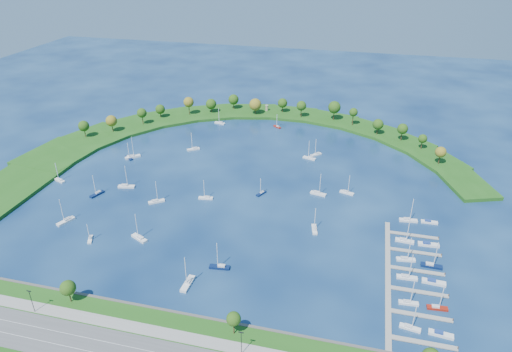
% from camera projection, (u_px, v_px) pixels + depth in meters
% --- Properties ---
extents(ground, '(700.00, 700.00, 0.00)m').
position_uv_depth(ground, '(245.00, 185.00, 258.58)').
color(ground, '#071C42').
rests_on(ground, ground).
extents(breakwater, '(286.74, 247.64, 2.00)m').
position_uv_depth(breakwater, '(198.00, 142.00, 309.74)').
color(breakwater, '#1B4E15').
rests_on(breakwater, ground).
extents(breakwater_trees, '(238.74, 89.13, 14.68)m').
position_uv_depth(breakwater_trees, '(257.00, 112.00, 334.98)').
color(breakwater_trees, '#382314').
rests_on(breakwater_trees, breakwater).
extents(harbor_tower, '(2.60, 2.60, 4.58)m').
position_uv_depth(harbor_tower, '(267.00, 108.00, 360.34)').
color(harbor_tower, gray).
rests_on(harbor_tower, breakwater).
extents(dock_system, '(24.28, 82.00, 1.60)m').
position_uv_depth(dock_system, '(406.00, 279.00, 187.92)').
color(dock_system, gray).
rests_on(dock_system, ground).
extents(moored_boat_0, '(6.58, 5.62, 10.00)m').
position_uv_depth(moored_boat_0, '(277.00, 126.00, 335.23)').
color(moored_boat_0, maroon).
rests_on(moored_boat_0, ground).
extents(moored_boat_1, '(5.93, 9.44, 13.47)m').
position_uv_depth(moored_boat_1, '(66.00, 221.00, 225.10)').
color(moored_boat_1, white).
rests_on(moored_boat_1, ground).
extents(moored_boat_2, '(8.04, 4.92, 11.45)m').
position_uv_depth(moored_boat_2, '(60.00, 180.00, 262.30)').
color(moored_boat_2, white).
rests_on(moored_boat_2, ground).
extents(moored_boat_3, '(4.78, 6.95, 10.02)m').
position_uv_depth(moored_boat_3, '(261.00, 193.00, 249.32)').
color(moored_boat_3, '#0A1941').
rests_on(moored_boat_3, ground).
extents(moored_boat_4, '(8.99, 3.43, 12.90)m').
position_uv_depth(moored_boat_4, '(220.00, 266.00, 194.14)').
color(moored_boat_4, '#0A1941').
rests_on(moored_boat_4, ground).
extents(moored_boat_5, '(8.17, 4.31, 11.57)m').
position_uv_depth(moored_boat_5, '(347.00, 192.00, 249.96)').
color(moored_boat_5, white).
rests_on(moored_boat_5, ground).
extents(moored_boat_6, '(9.35, 6.38, 13.48)m').
position_uv_depth(moored_boat_6, '(139.00, 238.00, 212.48)').
color(moored_boat_6, white).
rests_on(moored_boat_6, ground).
extents(moored_boat_7, '(3.97, 8.48, 12.02)m').
position_uv_depth(moored_boat_7, '(314.00, 229.00, 218.92)').
color(moored_boat_7, white).
rests_on(moored_boat_7, ground).
extents(moored_boat_8, '(8.33, 7.03, 12.61)m').
position_uv_depth(moored_boat_8, '(156.00, 201.00, 241.63)').
color(moored_boat_8, white).
rests_on(moored_boat_8, ground).
extents(moored_boat_9, '(8.11, 6.71, 12.21)m').
position_uv_depth(moored_boat_9, '(193.00, 149.00, 300.34)').
color(moored_boat_9, white).
rests_on(moored_boat_9, ground).
extents(moored_boat_10, '(9.56, 4.48, 13.56)m').
position_uv_depth(moored_boat_10, '(126.00, 186.00, 255.95)').
color(moored_boat_10, white).
rests_on(moored_boat_10, ground).
extents(moored_boat_11, '(8.01, 3.35, 11.42)m').
position_uv_depth(moored_boat_11, '(206.00, 197.00, 244.98)').
color(moored_boat_11, white).
rests_on(moored_boat_11, ground).
extents(moored_boat_12, '(8.60, 4.41, 12.17)m').
position_uv_depth(moored_boat_12, '(309.00, 158.00, 288.30)').
color(moored_boat_12, white).
rests_on(moored_boat_12, ground).
extents(moored_boat_13, '(7.12, 6.94, 11.42)m').
position_uv_depth(moored_boat_13, '(316.00, 154.00, 293.07)').
color(moored_boat_13, white).
rests_on(moored_boat_13, ground).
extents(moored_boat_14, '(9.11, 4.31, 12.91)m').
position_uv_depth(moored_boat_14, '(318.00, 193.00, 248.98)').
color(moored_boat_14, white).
rests_on(moored_boat_14, ground).
extents(moored_boat_15, '(7.10, 6.29, 10.94)m').
position_uv_depth(moored_boat_15, '(129.00, 157.00, 288.90)').
color(moored_boat_15, '#0A1941').
rests_on(moored_boat_15, ground).
extents(moored_boat_16, '(8.49, 3.91, 12.05)m').
position_uv_depth(moored_boat_16, '(220.00, 123.00, 341.66)').
color(moored_boat_16, white).
rests_on(moored_boat_16, ground).
extents(moored_boat_17, '(5.19, 8.83, 12.53)m').
position_uv_depth(moored_boat_17, '(97.00, 193.00, 248.63)').
color(moored_boat_17, '#0A1941').
rests_on(moored_boat_17, ground).
extents(moored_boat_18, '(8.75, 8.68, 14.16)m').
position_uv_depth(moored_boat_18, '(133.00, 156.00, 289.77)').
color(moored_boat_18, white).
rests_on(moored_boat_18, ground).
extents(moored_boat_19, '(4.22, 6.50, 9.31)m').
position_uv_depth(moored_boat_19, '(90.00, 239.00, 211.95)').
color(moored_boat_19, white).
rests_on(moored_boat_19, ground).
extents(moored_boat_20, '(3.03, 9.87, 14.39)m').
position_uv_depth(moored_boat_20, '(188.00, 283.00, 184.94)').
color(moored_boat_20, white).
rests_on(moored_boat_20, ground).
extents(docked_boat_0, '(7.74, 3.35, 11.02)m').
position_uv_depth(docked_boat_0, '(410.00, 327.00, 164.34)').
color(docked_boat_0, white).
rests_on(docked_boat_0, ground).
extents(docked_boat_1, '(8.73, 3.26, 1.74)m').
position_uv_depth(docked_boat_1, '(441.00, 334.00, 161.78)').
color(docked_boat_1, white).
rests_on(docked_boat_1, ground).
extents(docked_boat_2, '(7.61, 2.60, 11.01)m').
position_uv_depth(docked_boat_2, '(408.00, 302.00, 175.40)').
color(docked_boat_2, white).
rests_on(docked_boat_2, ground).
extents(docked_boat_3, '(7.88, 2.78, 11.37)m').
position_uv_depth(docked_boat_3, '(437.00, 307.00, 173.04)').
color(docked_boat_3, maroon).
rests_on(docked_boat_3, ground).
extents(docked_boat_4, '(8.51, 2.70, 12.37)m').
position_uv_depth(docked_boat_4, '(407.00, 277.00, 188.29)').
color(docked_boat_4, white).
rests_on(docked_boat_4, ground).
extents(docked_boat_5, '(9.54, 3.26, 1.91)m').
position_uv_depth(docked_boat_5, '(433.00, 282.00, 185.83)').
color(docked_boat_5, white).
rests_on(docked_boat_5, ground).
extents(docked_boat_6, '(8.37, 3.31, 11.98)m').
position_uv_depth(docked_boat_6, '(406.00, 259.00, 198.77)').
color(docked_boat_6, white).
rests_on(docked_boat_6, ground).
extents(docked_boat_7, '(9.00, 2.84, 13.10)m').
position_uv_depth(docked_boat_7, '(431.00, 265.00, 194.89)').
color(docked_boat_7, '#0A1941').
rests_on(docked_boat_7, ground).
extents(docked_boat_8, '(8.55, 3.03, 12.33)m').
position_uv_depth(docked_boat_8, '(405.00, 240.00, 210.77)').
color(docked_boat_8, white).
rests_on(docked_boat_8, ground).
extents(docked_boat_9, '(9.46, 3.07, 1.91)m').
position_uv_depth(docked_boat_9, '(428.00, 244.00, 208.33)').
color(docked_boat_9, white).
rests_on(docked_boat_9, ground).
extents(docked_boat_10, '(8.98, 3.32, 12.91)m').
position_uv_depth(docked_boat_10, '(408.00, 220.00, 225.81)').
color(docked_boat_10, white).
rests_on(docked_boat_10, ground).
extents(docked_boat_11, '(7.97, 2.33, 1.62)m').
position_uv_depth(docked_boat_11, '(429.00, 222.00, 224.69)').
color(docked_boat_11, white).
rests_on(docked_boat_11, ground).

